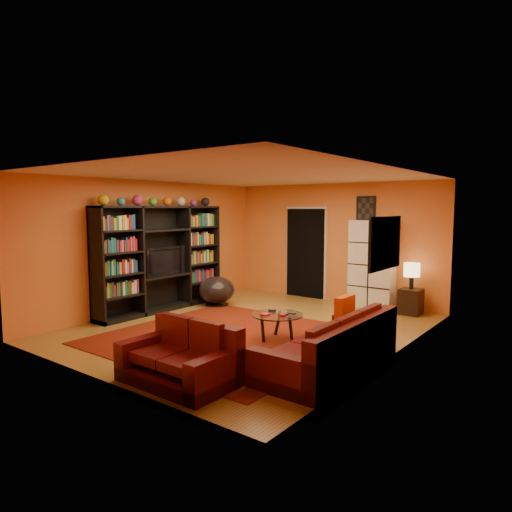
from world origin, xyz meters
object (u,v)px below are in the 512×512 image
Objects in this scene: tv at (162,261)px; table_lamp at (412,271)px; sofa at (335,349)px; storage_cabinet at (372,264)px; loveseat at (183,358)px; side_table at (411,302)px; entertainment_unit at (161,258)px; bowl_chair at (217,290)px; coffee_table at (277,317)px.

tv is 1.98× the size of table_lamp.
storage_cabinet reaches higher than sofa.
storage_cabinet reaches higher than table_lamp.
sofa is at bearing -41.50° from loveseat.
storage_cabinet is 3.62× the size of side_table.
table_lamp is (4.14, 2.66, -0.19)m from entertainment_unit.
bowl_chair is 1.51× the size of side_table.
tv is at bearing -139.89° from storage_cabinet.
bowl_chair is at bearing 59.76° from entertainment_unit.
loveseat is at bearing -127.76° from tv.
coffee_table is 0.45× the size of storage_cabinet.
table_lamp reaches higher than bowl_chair.
sofa is 1.25× the size of storage_cabinet.
coffee_table is at bearing -109.62° from side_table.
loveseat is (3.09, -2.40, -0.72)m from tv.
storage_cabinet is 3.29m from bowl_chair.
coffee_table is (-1.35, 0.67, 0.08)m from sofa.
sofa reaches higher than side_table.
entertainment_unit is 3.01× the size of tv.
loveseat is 5.21m from table_lamp.
bowl_chair is (-3.83, 2.01, 0.04)m from sofa.
table_lamp is (1.07, 3.01, 0.49)m from coffee_table.
bowl_chair is 3.96m from table_lamp.
storage_cabinet is at bearing 33.80° from bowl_chair.
side_table is (-0.28, 3.68, -0.03)m from sofa.
storage_cabinet is at bearing 86.20° from coffee_table.
loveseat reaches higher than side_table.
entertainment_unit is 1.32× the size of sofa.
sofa is 3.69m from side_table.
table_lamp is at bearing -56.66° from tv.
side_table is at bearing -10.52° from loveseat.
loveseat is 4.27m from bowl_chair.
storage_cabinet is 0.88m from table_lamp.
tv is 1.32× the size of bowl_chair.
bowl_chair is (-2.56, 3.42, 0.04)m from loveseat.
entertainment_unit is 4.04m from loveseat.
sofa is at bearing -85.69° from side_table.
loveseat is at bearing -101.06° from side_table.
tv is 3.10m from coffee_table.
bowl_chair reaches higher than coffee_table.
bowl_chair is at bearing -154.90° from table_lamp.
table_lamp is (0.99, 5.09, 0.57)m from loveseat.
table_lamp is at bearing 94.35° from sofa.
sofa is at bearing -85.69° from table_lamp.
side_table is (4.09, 2.69, -0.76)m from tv.
loveseat is 0.76× the size of storage_cabinet.
entertainment_unit is at bearing -120.24° from bowl_chair.
coffee_table is (3.06, -0.35, -0.69)m from entertainment_unit.
table_lamp is at bearing 25.10° from bowl_chair.
table_lamp is at bearing 0.00° from side_table.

